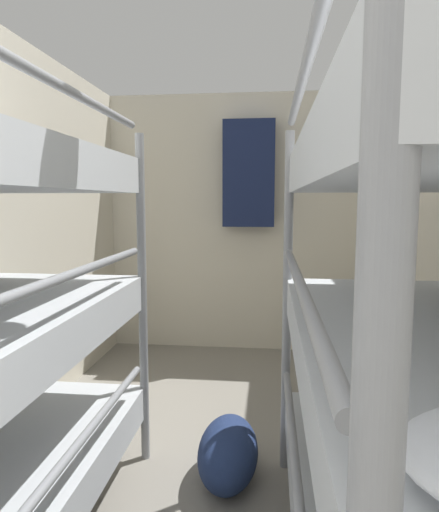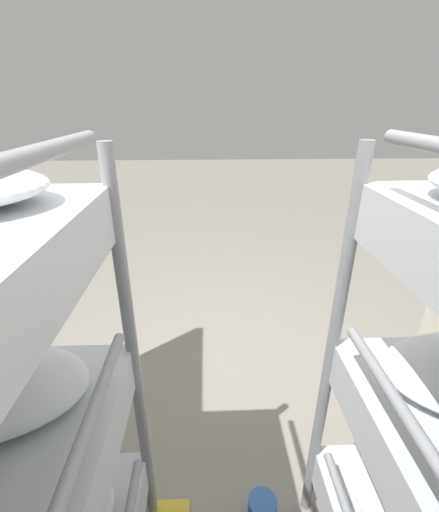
{
  "view_description": "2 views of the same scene",
  "coord_description": "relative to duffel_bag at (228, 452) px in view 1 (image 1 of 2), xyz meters",
  "views": [
    {
      "loc": [
        0.27,
        0.21,
        1.34
      ],
      "look_at": [
        -0.03,
        2.96,
        1.01
      ],
      "focal_mm": 32.0,
      "sensor_mm": 36.0,
      "label": 1
    },
    {
      "loc": [
        0.09,
        1.55,
        1.77
      ],
      "look_at": [
        0.04,
        0.42,
        1.25
      ],
      "focal_mm": 24.0,
      "sensor_mm": 36.0,
      "label": 2
    }
  ],
  "objects": [
    {
      "name": "wall_back",
      "position": [
        -0.09,
        2.04,
        0.99
      ],
      "size": [
        2.44,
        0.06,
        2.27
      ],
      "color": "beige",
      "rests_on": "ground_plane"
    },
    {
      "name": "hanging_coat",
      "position": [
        0.0,
        1.89,
        1.43
      ],
      "size": [
        0.44,
        0.12,
        0.9
      ],
      "color": "#192347"
    },
    {
      "name": "duffel_bag",
      "position": [
        0.0,
        0.0,
        0.0
      ],
      "size": [
        0.29,
        0.54,
        0.29
      ],
      "color": "navy",
      "rests_on": "ground_plane"
    }
  ]
}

